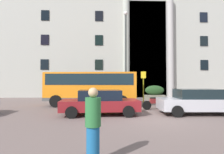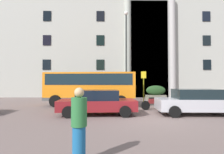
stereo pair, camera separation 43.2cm
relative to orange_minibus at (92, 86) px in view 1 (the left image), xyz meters
The scene contains 12 objects.
ground_plane 6.74m from the orange_minibus, 57.17° to the right, with size 80.00×64.00×0.12m, color #675653.
office_building_facade 14.57m from the orange_minibus, 73.46° to the left, with size 40.81×9.66×18.12m.
orange_minibus is the anchor object (origin of this frame).
bus_stop_sign 4.72m from the orange_minibus, 18.54° to the left, with size 0.44×0.08×2.80m.
hedge_planter_west 5.36m from the orange_minibus, 88.54° to the left, with size 1.99×0.70×1.22m.
hedge_planter_entrance_right 6.72m from the orange_minibus, 134.27° to the left, with size 1.43×0.94×1.32m.
hedge_planter_far_west 7.99m from the orange_minibus, 36.79° to the left, with size 2.14×0.73×1.50m.
parked_sedan_second 7.69m from the orange_minibus, 32.98° to the right, with size 4.40×2.08×1.46m.
parked_estate_mid 4.27m from the orange_minibus, 78.88° to the right, with size 4.43×2.21×1.40m.
motorcycle_far_end 5.18m from the orange_minibus, 26.21° to the right, with size 2.01×0.67×0.89m.
pedestrian_man_red_shirt 10.33m from the orange_minibus, 85.26° to the right, with size 0.36×0.36×1.72m.
lamppost_plaza_centre 5.54m from the orange_minibus, 44.49° to the left, with size 0.40×0.40×8.82m.
Camera 1 is at (-2.40, -8.90, 1.85)m, focal length 28.89 mm.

